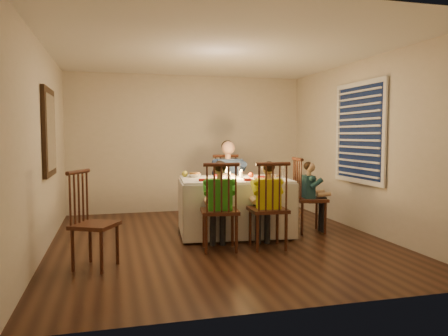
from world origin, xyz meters
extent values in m
plane|color=black|center=(0.00, 0.00, 0.00)|extent=(5.00, 5.00, 0.00)
cube|color=beige|center=(-2.25, 0.00, 1.30)|extent=(0.02, 5.00, 2.60)
cube|color=beige|center=(2.25, 0.00, 1.30)|extent=(0.02, 5.00, 2.60)
cube|color=beige|center=(0.00, 2.50, 1.30)|extent=(4.50, 0.02, 2.60)
plane|color=white|center=(0.00, 0.00, 2.60)|extent=(5.00, 5.00, 0.00)
cube|color=silver|center=(0.31, 0.33, 0.81)|extent=(1.65, 1.25, 0.04)
cube|color=silver|center=(0.37, 0.89, 0.41)|extent=(1.58, 0.18, 0.77)
cube|color=silver|center=(0.26, -0.23, 0.41)|extent=(1.58, 0.18, 0.77)
cube|color=silver|center=(1.09, 0.25, 0.41)|extent=(0.13, 1.14, 0.77)
cube|color=silver|center=(-0.47, 0.40, 0.41)|extent=(0.13, 1.14, 0.77)
cylinder|color=silver|center=(0.32, 0.67, 0.84)|extent=(0.28, 0.28, 0.02)
cylinder|color=silver|center=(-0.04, 0.05, 0.84)|extent=(0.28, 0.28, 0.02)
cylinder|color=silver|center=(0.58, -0.07, 0.84)|extent=(0.28, 0.28, 0.02)
cylinder|color=silver|center=(0.90, 0.28, 0.84)|extent=(0.28, 0.28, 0.02)
cylinder|color=white|center=(0.22, 0.33, 0.88)|extent=(0.06, 0.06, 0.10)
cylinder|color=white|center=(0.41, 0.32, 0.88)|extent=(0.06, 0.06, 0.10)
sphere|color=yellow|center=(-0.36, 0.73, 0.87)|extent=(0.09, 0.09, 0.09)
sphere|color=#DB4412|center=(0.58, 0.35, 0.87)|extent=(0.08, 0.08, 0.08)
imported|color=silver|center=(-0.22, 0.63, 0.86)|extent=(0.24, 0.24, 0.05)
cube|color=black|center=(-2.22, 0.30, 1.50)|extent=(0.05, 0.95, 1.15)
cube|color=white|center=(-2.19, 0.30, 1.50)|extent=(0.01, 0.78, 0.98)
cube|color=black|center=(2.23, 0.10, 1.50)|extent=(0.01, 1.20, 1.40)
cube|color=white|center=(2.21, 0.10, 1.50)|extent=(0.03, 1.34, 1.54)
camera|label=1|loc=(-1.44, -5.81, 1.47)|focal=35.00mm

